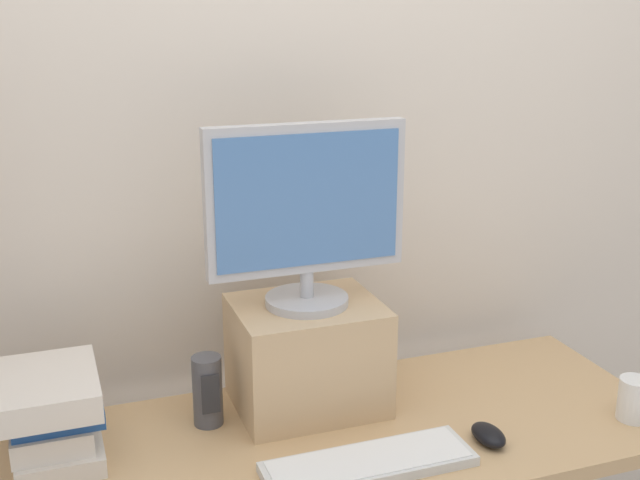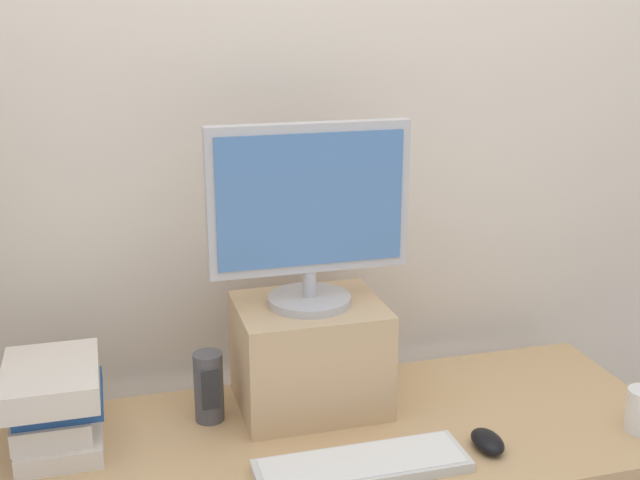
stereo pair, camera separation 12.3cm
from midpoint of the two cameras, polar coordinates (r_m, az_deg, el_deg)
name	(u,v)px [view 2 (the right image)]	position (r m, az deg, el deg)	size (l,w,h in m)	color
back_wall	(295,158)	(2.12, -0.12, 5.86)	(7.00, 0.08, 2.60)	beige
desk	(345,464)	(1.93, 3.69, -15.64)	(1.54, 0.62, 0.75)	tan
riser_box	(310,355)	(1.95, 1.09, -8.18)	(0.34, 0.28, 0.26)	tan
computer_monitor	(309,211)	(1.83, 1.17, 2.08)	(0.47, 0.20, 0.43)	#B7B7BA
keyboard	(362,465)	(1.76, 5.10, -15.72)	(0.45, 0.14, 0.02)	silver
computer_mouse	(487,441)	(1.87, 13.74, -13.77)	(0.06, 0.10, 0.04)	black
book_stack	(55,404)	(1.87, -16.50, -11.17)	(0.21, 0.28, 0.19)	silver
desk_speaker	(209,387)	(1.91, -6.07, -10.37)	(0.07, 0.07, 0.17)	#4C4C51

